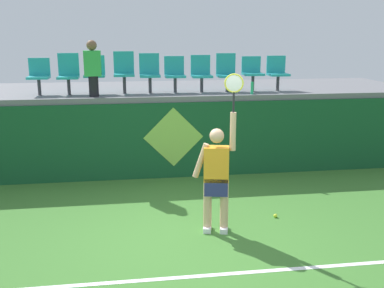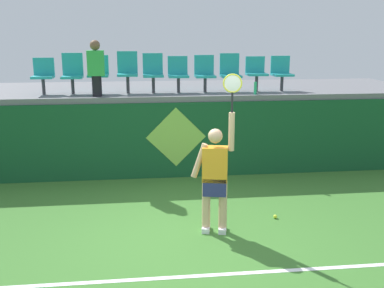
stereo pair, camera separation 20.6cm
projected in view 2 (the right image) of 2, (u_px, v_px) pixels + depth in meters
The scene contains 19 objects.
ground_plane at pixel (184, 240), 6.85m from camera, with size 40.00×40.00×0.00m, color #3D752D.
court_back_wall at pixel (169, 140), 9.67m from camera, with size 12.01×0.20×1.62m, color #144C28.
spectator_platform at pixel (164, 90), 10.91m from camera, with size 12.01×3.12×0.12m, color slate.
court_baseline_stripe at pixel (192, 276), 5.83m from camera, with size 10.81×0.08×0.01m, color white.
tennis_player at pixel (215, 175), 6.93m from camera, with size 0.74×0.33×2.47m.
tennis_ball at pixel (275, 217), 7.63m from camera, with size 0.07×0.07×0.07m, color #D1E533.
water_bottle at pixel (255, 88), 9.71m from camera, with size 0.06×0.06×0.27m, color #26B272.
stadium_chair_0 at pixel (43, 74), 9.69m from camera, with size 0.44×0.42×0.77m.
stadium_chair_1 at pixel (72, 72), 9.76m from camera, with size 0.44×0.42×0.87m.
stadium_chair_2 at pixel (98, 72), 9.82m from camera, with size 0.44×0.42×0.82m.
stadium_chair_3 at pixel (128, 70), 9.89m from camera, with size 0.44×0.42×0.90m.
stadium_chair_4 at pixel (153, 71), 9.96m from camera, with size 0.44×0.42×0.85m.
stadium_chair_5 at pixel (178, 73), 10.02m from camera, with size 0.44×0.42×0.79m.
stadium_chair_6 at pixel (205, 72), 10.09m from camera, with size 0.44×0.42×0.81m.
stadium_chair_7 at pixel (230, 71), 10.16m from camera, with size 0.44×0.42×0.84m.
stadium_chair_8 at pixel (256, 72), 10.21m from camera, with size 0.44×0.42×0.77m.
stadium_chair_9 at pixel (281, 72), 10.29m from camera, with size 0.44×0.42×0.78m.
spectator_0 at pixel (96, 67), 9.33m from camera, with size 0.34×0.21×1.15m.
wall_signage_mount at pixel (176, 177), 9.78m from camera, with size 1.27×0.01×1.53m.
Camera 2 is at (-0.60, -6.27, 3.07)m, focal length 42.42 mm.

